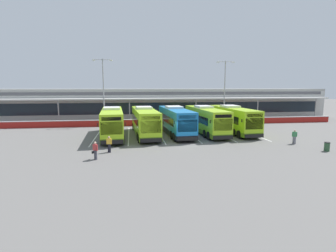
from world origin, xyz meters
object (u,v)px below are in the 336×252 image
(coach_bus_right_centre, at_px, (206,121))
(litter_bin, at_px, (327,147))
(coach_bus_rightmost, at_px, (232,120))
(coach_bus_left_centre, at_px, (145,122))
(pedestrian_with_handbag, at_px, (95,150))
(lamp_post_centre, at_px, (225,88))
(pedestrian_in_dark_coat, at_px, (109,144))
(pedestrian_child, at_px, (294,136))
(lamp_post_west, at_px, (103,88))
(coach_bus_leftmost, at_px, (112,123))
(coach_bus_centre, at_px, (176,121))

(coach_bus_right_centre, xyz_separation_m, litter_bin, (9.23, -11.72, -1.32))
(coach_bus_rightmost, bearing_deg, litter_bin, -66.85)
(coach_bus_left_centre, distance_m, litter_bin, 21.01)
(pedestrian_with_handbag, relative_size, lamp_post_centre, 0.15)
(pedestrian_in_dark_coat, height_order, pedestrian_child, same)
(pedestrian_child, relative_size, litter_bin, 1.74)
(coach_bus_right_centre, relative_size, coach_bus_rightmost, 1.00)
(litter_bin, bearing_deg, coach_bus_rightmost, 113.15)
(lamp_post_west, bearing_deg, coach_bus_right_centre, -34.63)
(coach_bus_leftmost, distance_m, lamp_post_west, 12.09)
(coach_bus_leftmost, distance_m, coach_bus_rightmost, 16.78)
(coach_bus_left_centre, xyz_separation_m, pedestrian_with_handbag, (-4.99, -11.15, -0.93))
(litter_bin, bearing_deg, coach_bus_right_centre, 128.21)
(coach_bus_rightmost, bearing_deg, coach_bus_centre, -175.88)
(coach_bus_left_centre, relative_size, coach_bus_centre, 1.00)
(coach_bus_leftmost, relative_size, litter_bin, 13.20)
(pedestrian_with_handbag, xyz_separation_m, pedestrian_child, (21.51, 3.51, 0.02))
(litter_bin, bearing_deg, pedestrian_with_handbag, 179.74)
(coach_bus_leftmost, distance_m, pedestrian_in_dark_coat, 8.40)
(pedestrian_child, distance_m, litter_bin, 3.82)
(coach_bus_centre, height_order, litter_bin, coach_bus_centre)
(coach_bus_leftmost, relative_size, coach_bus_centre, 1.00)
(coach_bus_left_centre, bearing_deg, lamp_post_west, 120.54)
(pedestrian_with_handbag, distance_m, lamp_post_west, 22.51)
(pedestrian_with_handbag, bearing_deg, lamp_post_centre, 48.15)
(coach_bus_left_centre, height_order, coach_bus_right_centre, same)
(coach_bus_rightmost, distance_m, pedestrian_in_dark_coat, 19.08)
(coach_bus_left_centre, relative_size, litter_bin, 13.20)
(coach_bus_left_centre, xyz_separation_m, pedestrian_in_dark_coat, (-3.97, -8.71, -0.91))
(coach_bus_left_centre, xyz_separation_m, lamp_post_west, (-6.29, 10.65, 4.50))
(lamp_post_west, bearing_deg, pedestrian_child, -38.74)
(coach_bus_left_centre, bearing_deg, pedestrian_in_dark_coat, -114.51)
(coach_bus_rightmost, bearing_deg, lamp_post_centre, 76.55)
(coach_bus_right_centre, distance_m, pedestrian_in_dark_coat, 15.48)
(coach_bus_right_centre, xyz_separation_m, pedestrian_with_handbag, (-13.45, -11.62, -0.93))
(coach_bus_left_centre, height_order, coach_bus_centre, same)
(coach_bus_leftmost, relative_size, coach_bus_left_centre, 1.00)
(pedestrian_with_handbag, xyz_separation_m, litter_bin, (22.68, -0.10, -0.39))
(coach_bus_left_centre, relative_size, pedestrian_with_handbag, 7.58)
(pedestrian_child, height_order, lamp_post_west, lamp_post_west)
(coach_bus_left_centre, height_order, lamp_post_west, lamp_post_west)
(coach_bus_right_centre, bearing_deg, pedestrian_with_handbag, -139.18)
(lamp_post_west, bearing_deg, pedestrian_with_handbag, -86.60)
(pedestrian_child, relative_size, lamp_post_centre, 0.15)
(lamp_post_west, bearing_deg, coach_bus_rightmost, -27.52)
(coach_bus_leftmost, bearing_deg, pedestrian_with_handbag, -94.07)
(lamp_post_centre, bearing_deg, coach_bus_rightmost, -103.45)
(pedestrian_in_dark_coat, xyz_separation_m, litter_bin, (21.66, -2.54, -0.41))
(pedestrian_in_dark_coat, relative_size, pedestrian_child, 1.00)
(coach_bus_centre, xyz_separation_m, coach_bus_rightmost, (8.33, 0.60, 0.00))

